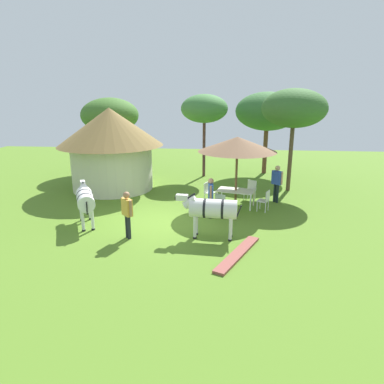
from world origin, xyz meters
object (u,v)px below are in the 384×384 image
shade_umbrella (237,144)px  patio_chair_west_end (208,191)px  zebra_by_umbrella (85,199)px  guest_beside_umbrella (211,194)px  patio_chair_east_end (251,189)px  thatched_hut (111,144)px  patio_chair_near_hut (265,199)px  acacia_tree_behind_hut (204,109)px  acacia_tree_right_background (267,112)px  patio_chair_near_lawn (221,203)px  patio_dining_table (236,192)px  standing_watcher (127,211)px  guest_behind_table (277,180)px  acacia_tree_far_lawn (294,109)px  zebra_nearest_camera (212,209)px  acacia_tree_left_background (110,115)px

shade_umbrella → patio_chair_west_end: bearing=156.1°
zebra_by_umbrella → guest_beside_umbrella: bearing=-11.1°
patio_chair_east_end → guest_beside_umbrella: bearing=89.6°
thatched_hut → patio_chair_near_hut: size_ratio=5.83×
patio_chair_west_end → acacia_tree_behind_hut: (-0.52, 5.04, 3.39)m
patio_chair_west_end → patio_chair_near_hut: bearing=89.8°
shade_umbrella → zebra_by_umbrella: (-5.63, -2.70, -1.72)m
thatched_hut → acacia_tree_right_background: (8.16, 4.37, 1.41)m
thatched_hut → patio_chair_near_hut: thatched_hut is taller
patio_chair_near_lawn → patio_chair_east_end: bearing=86.9°
acacia_tree_right_background → thatched_hut: bearing=-151.8°
patio_dining_table → standing_watcher: 5.34m
patio_chair_near_hut → zebra_by_umbrella: size_ratio=0.44×
patio_dining_table → guest_behind_table: bearing=23.0°
patio_dining_table → acacia_tree_far_lawn: acacia_tree_far_lawn is taller
zebra_nearest_camera → zebra_by_umbrella: size_ratio=1.11×
zebra_nearest_camera → acacia_tree_left_background: bearing=37.8°
patio_chair_near_hut → zebra_by_umbrella: 7.19m
standing_watcher → zebra_by_umbrella: (-1.90, 1.10, 0.01)m
zebra_by_umbrella → acacia_tree_far_lawn: bearing=8.2°
patio_chair_near_hut → guest_behind_table: guest_behind_table is taller
zebra_nearest_camera → patio_chair_near_hut: bearing=-31.6°
standing_watcher → acacia_tree_left_background: acacia_tree_left_background is taller
acacia_tree_behind_hut → patio_chair_near_lawn: bearing=-80.5°
thatched_hut → patio_chair_east_end: 7.29m
shade_umbrella → patio_chair_near_hut: 2.57m
acacia_tree_right_background → acacia_tree_left_background: (-9.47, -0.31, -0.26)m
patio_chair_near_hut → patio_chair_east_end: same height
acacia_tree_behind_hut → acacia_tree_left_background: acacia_tree_behind_hut is taller
patio_chair_west_end → guest_behind_table: bearing=118.5°
zebra_nearest_camera → shade_umbrella: bearing=-10.5°
patio_chair_near_hut → guest_behind_table: (0.63, 1.32, 0.50)m
patio_chair_near_lawn → guest_beside_umbrella: 0.70m
acacia_tree_far_lawn → acacia_tree_right_background: 3.98m
guest_beside_umbrella → thatched_hut: bearing=-129.2°
guest_behind_table → acacia_tree_far_lawn: size_ratio=0.34×
shade_umbrella → zebra_nearest_camera: (-0.91, -3.49, -1.69)m
patio_chair_near_hut → acacia_tree_left_background: acacia_tree_left_background is taller
patio_dining_table → acacia_tree_behind_hut: bearing=107.2°
patio_chair_near_lawn → guest_behind_table: bearing=65.9°
shade_umbrella → standing_watcher: size_ratio=2.00×
guest_behind_table → acacia_tree_left_background: (-9.38, 5.67, 2.44)m
guest_beside_umbrella → guest_behind_table: guest_behind_table is taller
shade_umbrella → zebra_nearest_camera: size_ratio=1.46×
shade_umbrella → patio_chair_near_hut: bearing=-24.2°
patio_dining_table → guest_behind_table: size_ratio=1.03×
patio_dining_table → zebra_by_umbrella: (-5.63, -2.70, 0.34)m
guest_behind_table → acacia_tree_behind_hut: size_ratio=0.36×
patio_chair_east_end → acacia_tree_behind_hut: (-2.45, 4.47, 3.39)m
thatched_hut → acacia_tree_behind_hut: (4.50, 3.18, 1.59)m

